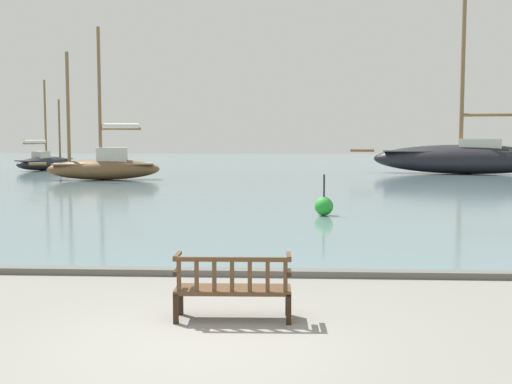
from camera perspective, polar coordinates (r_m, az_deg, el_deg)
ground_plane at (r=8.13m, az=-4.74°, el=-13.26°), size 160.00×160.00×0.00m
harbor_water at (r=51.72m, az=1.78°, el=2.21°), size 100.00×80.00×0.08m
quay_edge_kerb at (r=11.81m, az=-2.23°, el=-7.15°), size 40.00×0.30×0.12m
park_bench at (r=8.94m, az=-2.06°, el=-8.42°), size 1.61×0.56×0.92m
sailboat_nearest_port at (r=49.36m, az=-18.25°, el=2.59°), size 3.06×6.21×6.54m
sailboat_nearest_starboard at (r=44.03m, az=18.15°, el=2.99°), size 13.36×5.53×14.26m
sailboat_mid_port at (r=37.31m, az=-13.35°, el=2.32°), size 7.28×3.03×8.53m
channel_buoy at (r=20.02m, az=6.06°, el=-1.24°), size 0.58×0.58×1.28m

